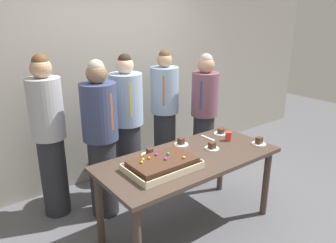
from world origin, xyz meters
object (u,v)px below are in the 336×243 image
(plated_slice_near_right, at_px, (221,132))
(plated_slice_center_front, at_px, (212,147))
(party_table, at_px, (189,166))
(person_green_shirt_behind, at_px, (49,136))
(plated_slice_near_left, at_px, (181,143))
(person_striped_tie_right, at_px, (165,113))
(person_far_right_suit, at_px, (204,115))
(drink_cup_nearest, at_px, (228,136))
(sheet_cake, at_px, (162,164))
(cake_server_utensil, at_px, (208,138))
(plated_slice_far_right, at_px, (259,142))
(person_left_edge_reaching, at_px, (101,139))
(plated_slice_far_left, at_px, (149,153))
(person_serving_front, at_px, (127,126))

(plated_slice_near_right, height_order, plated_slice_center_front, plated_slice_center_front)
(party_table, height_order, person_green_shirt_behind, person_green_shirt_behind)
(plated_slice_near_left, distance_m, person_green_shirt_behind, 1.37)
(person_striped_tie_right, height_order, person_far_right_suit, person_striped_tie_right)
(plated_slice_near_right, relative_size, drink_cup_nearest, 1.50)
(sheet_cake, height_order, cake_server_utensil, sheet_cake)
(plated_slice_near_right, relative_size, person_striped_tie_right, 0.09)
(party_table, distance_m, sheet_cake, 0.38)
(plated_slice_far_right, xyz_separation_m, person_left_edge_reaching, (-1.34, 0.96, 0.05))
(plated_slice_far_right, height_order, person_far_right_suit, person_far_right_suit)
(plated_slice_center_front, height_order, person_left_edge_reaching, person_left_edge_reaching)
(drink_cup_nearest, xyz_separation_m, person_striped_tie_right, (-0.08, 1.05, 0.02))
(plated_slice_near_left, bearing_deg, person_striped_tie_right, 63.76)
(sheet_cake, xyz_separation_m, cake_server_utensil, (0.84, 0.29, -0.04))
(person_left_edge_reaching, bearing_deg, person_far_right_suit, 76.01)
(plated_slice_near_right, distance_m, person_green_shirt_behind, 1.86)
(party_table, bearing_deg, person_far_right_suit, 39.58)
(plated_slice_near_right, xyz_separation_m, plated_slice_center_front, (-0.38, -0.24, 0.00))
(plated_slice_far_left, distance_m, cake_server_utensil, 0.77)
(plated_slice_far_left, xyz_separation_m, person_green_shirt_behind, (-0.69, 0.82, 0.09))
(sheet_cake, bearing_deg, plated_slice_far_right, -8.14)
(plated_slice_far_left, bearing_deg, plated_slice_near_left, 2.12)
(plated_slice_far_left, bearing_deg, cake_server_utensil, -1.51)
(party_table, bearing_deg, plated_slice_center_front, 0.82)
(sheet_cake, height_order, person_far_right_suit, person_far_right_suit)
(plated_slice_near_right, xyz_separation_m, drink_cup_nearest, (-0.08, -0.19, 0.03))
(cake_server_utensil, relative_size, person_far_right_suit, 0.12)
(person_serving_front, distance_m, person_far_right_suit, 1.05)
(plated_slice_far_left, height_order, person_serving_front, person_serving_front)
(person_serving_front, bearing_deg, person_far_right_suit, 92.91)
(plated_slice_far_left, bearing_deg, person_left_edge_reaching, 118.64)
(person_striped_tie_right, distance_m, person_left_edge_reaching, 1.15)
(person_serving_front, xyz_separation_m, person_far_right_suit, (1.04, -0.18, -0.02))
(plated_slice_near_right, distance_m, plated_slice_far_left, 0.98)
(cake_server_utensil, bearing_deg, plated_slice_near_left, 174.26)
(plated_slice_far_left, xyz_separation_m, plated_slice_far_right, (1.08, -0.47, 0.00))
(plated_slice_near_left, height_order, person_serving_front, person_serving_front)
(plated_slice_center_front, height_order, cake_server_utensil, plated_slice_center_front)
(plated_slice_center_front, height_order, person_green_shirt_behind, person_green_shirt_behind)
(person_far_right_suit, bearing_deg, person_striped_tie_right, -76.44)
(person_serving_front, distance_m, person_left_edge_reaching, 0.46)
(plated_slice_near_right, distance_m, person_left_edge_reaching, 1.34)
(drink_cup_nearest, xyz_separation_m, person_far_right_suit, (0.29, 0.69, 0.01))
(drink_cup_nearest, bearing_deg, person_striped_tie_right, 94.10)
(person_green_shirt_behind, bearing_deg, plated_slice_far_right, 25.09)
(plated_slice_near_right, relative_size, person_serving_front, 0.09)
(sheet_cake, distance_m, plated_slice_far_left, 0.32)
(person_green_shirt_behind, bearing_deg, plated_slice_center_front, 21.22)
(plated_slice_near_right, bearing_deg, person_left_edge_reaching, 157.94)
(plated_slice_center_front, bearing_deg, person_striped_tie_right, 78.25)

